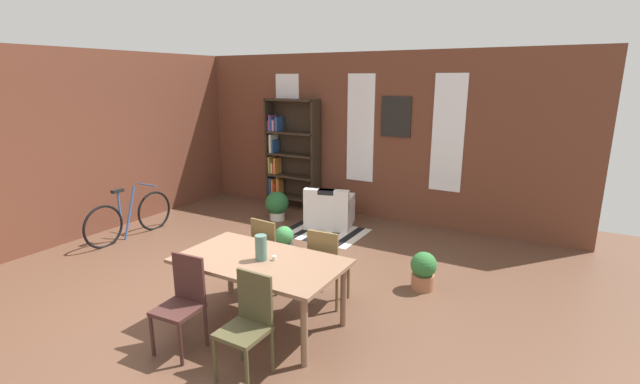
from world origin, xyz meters
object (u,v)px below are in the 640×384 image
at_px(dining_table, 260,266).
at_px(potted_plant_by_shelf, 284,239).
at_px(dining_chair_far_left, 270,251).
at_px(armchair_white, 330,211).
at_px(dining_chair_far_right, 327,264).
at_px(dining_chair_near_left, 182,300).
at_px(potted_plant_corner, 277,205).
at_px(bicycle_second, 130,217).
at_px(dining_chair_near_right, 248,322).
at_px(vase_on_table, 261,248).
at_px(bookshelf_tall, 289,154).
at_px(potted_plant_window, 423,270).

bearing_deg(dining_table, potted_plant_by_shelf, 117.30).
distance_m(dining_chair_far_left, armchair_white, 2.66).
bearing_deg(potted_plant_by_shelf, dining_table, -62.70).
bearing_deg(dining_chair_far_right, dining_chair_near_left, -119.10).
bearing_deg(potted_plant_corner, potted_plant_by_shelf, -51.36).
bearing_deg(bicycle_second, dining_chair_near_right, -24.99).
relative_size(dining_chair_near_left, bicycle_second, 0.55).
relative_size(vase_on_table, bicycle_second, 0.16).
relative_size(bookshelf_tall, potted_plant_corner, 4.07).
bearing_deg(dining_chair_near_right, dining_chair_near_left, -179.99).
height_order(dining_chair_near_left, dining_chair_near_right, same).
bearing_deg(dining_chair_near_right, potted_plant_by_shelf, 117.74).
distance_m(bookshelf_tall, bicycle_second, 3.27).
distance_m(bicycle_second, potted_plant_window, 4.92).
bearing_deg(dining_table, armchair_white, 105.88).
bearing_deg(potted_plant_corner, bicycle_second, -128.29).
relative_size(vase_on_table, dining_chair_far_left, 0.29).
distance_m(dining_table, armchair_white, 3.48).
bearing_deg(dining_chair_far_right, dining_table, -119.11).
distance_m(dining_chair_far_right, potted_plant_corner, 3.42).
relative_size(dining_chair_far_right, bicycle_second, 0.55).
bearing_deg(potted_plant_corner, bookshelf_tall, 107.60).
height_order(dining_chair_far_left, bicycle_second, dining_chair_far_left).
bearing_deg(dining_chair_near_left, dining_chair_far_left, 90.07).
height_order(bookshelf_tall, potted_plant_corner, bookshelf_tall).
distance_m(potted_plant_by_shelf, potted_plant_window, 2.26).
height_order(bookshelf_tall, armchair_white, bookshelf_tall).
relative_size(dining_chair_far_right, armchair_white, 0.96).
height_order(vase_on_table, armchair_white, vase_on_table).
xyz_separation_m(dining_chair_far_left, potted_plant_window, (1.70, 0.96, -0.26)).
height_order(dining_table, dining_chair_far_left, dining_chair_far_left).
relative_size(dining_table, vase_on_table, 6.56).
bearing_deg(vase_on_table, dining_chair_near_left, -120.11).
bearing_deg(armchair_white, potted_plant_corner, -170.80).
xyz_separation_m(dining_chair_near_right, potted_plant_window, (0.89, 2.43, -0.26)).
relative_size(dining_table, potted_plant_by_shelf, 4.34).
distance_m(dining_chair_near_left, bicycle_second, 3.69).
bearing_deg(vase_on_table, dining_chair_far_left, 120.21).
distance_m(bicycle_second, potted_plant_corner, 2.58).
distance_m(bookshelf_tall, potted_plant_window, 4.34).
xyz_separation_m(dining_chair_far_left, bookshelf_tall, (-1.86, 3.29, 0.61)).
bearing_deg(vase_on_table, potted_plant_window, 53.03).
relative_size(dining_chair_far_right, bookshelf_tall, 0.43).
height_order(dining_table, armchair_white, dining_table).
bearing_deg(vase_on_table, potted_plant_by_shelf, 117.71).
bearing_deg(dining_chair_near_left, potted_plant_by_shelf, 102.08).
bearing_deg(dining_table, dining_chair_far_left, 119.19).
height_order(vase_on_table, dining_chair_near_left, vase_on_table).
bearing_deg(vase_on_table, dining_chair_near_right, -62.18).
xyz_separation_m(vase_on_table, potted_plant_window, (1.28, 1.69, -0.64)).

